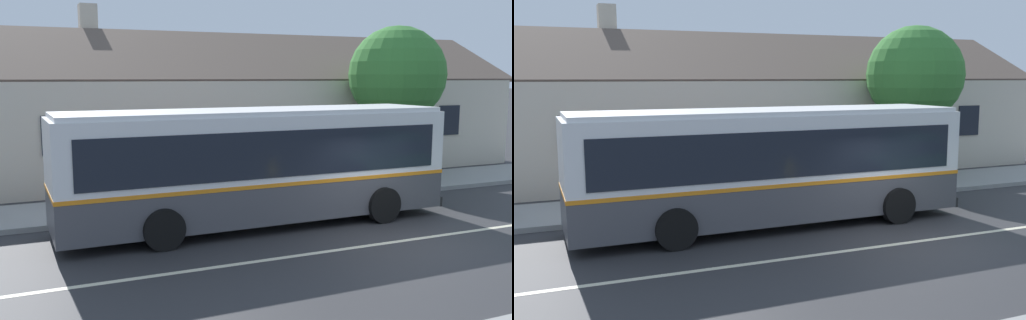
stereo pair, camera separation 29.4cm
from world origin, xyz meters
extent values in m
plane|color=#2D2D30|center=(0.00, 0.00, 0.00)|extent=(300.00, 300.00, 0.00)
cube|color=gray|center=(0.00, 6.00, 0.07)|extent=(60.00, 3.00, 0.15)
cube|color=beige|center=(0.00, 0.00, 0.00)|extent=(60.00, 0.16, 0.01)
cube|color=beige|center=(0.89, 12.73, 1.93)|extent=(23.32, 8.40, 3.86)
cube|color=brown|center=(0.89, 10.63, 4.85)|extent=(23.92, 4.27, 2.13)
cube|color=brown|center=(0.89, 14.83, 4.85)|extent=(23.92, 4.27, 2.13)
cube|color=beige|center=(-5.53, 13.57, 6.35)|extent=(0.70, 0.70, 1.20)
cube|color=black|center=(-7.28, 8.50, 2.12)|extent=(1.10, 0.06, 1.30)
cube|color=black|center=(0.89, 8.50, 2.12)|extent=(1.10, 0.06, 1.30)
cube|color=black|center=(9.05, 8.50, 2.12)|extent=(1.10, 0.06, 1.30)
cube|color=#4C3323|center=(4.39, 8.50, 1.05)|extent=(1.00, 0.06, 2.10)
cube|color=#47474C|center=(-2.69, 2.90, 0.77)|extent=(10.67, 2.61, 0.99)
cube|color=orange|center=(-2.69, 2.90, 1.32)|extent=(10.69, 2.63, 0.10)
cube|color=white|center=(-2.69, 2.90, 2.20)|extent=(10.67, 2.61, 1.67)
cube|color=white|center=(-2.69, 2.90, 3.10)|extent=(10.46, 2.48, 0.12)
cube|color=black|center=(-2.71, 4.16, 2.10)|extent=(9.80, 0.13, 1.17)
cube|color=black|center=(-2.68, 1.64, 2.10)|extent=(9.80, 0.13, 1.17)
cube|color=black|center=(2.65, 2.95, 2.10)|extent=(0.06, 2.20, 1.17)
cube|color=black|center=(2.65, 2.95, 2.90)|extent=(0.06, 1.75, 0.24)
cube|color=black|center=(2.67, 2.95, 0.40)|extent=(0.10, 2.50, 0.28)
cube|color=#B21919|center=(-4.04, 4.16, 0.77)|extent=(2.98, 0.06, 0.69)
cube|color=black|center=(1.45, 4.21, 1.48)|extent=(0.90, 0.04, 2.41)
cylinder|color=black|center=(0.59, 4.18, 0.50)|extent=(1.00, 0.29, 1.00)
cylinder|color=black|center=(0.62, 1.68, 0.50)|extent=(1.00, 0.29, 1.00)
cylinder|color=black|center=(-5.63, 4.12, 0.50)|extent=(1.00, 0.29, 1.00)
cylinder|color=black|center=(-5.61, 1.62, 0.50)|extent=(1.00, 0.29, 1.00)
cylinder|color=#4C3828|center=(5.06, 7.09, 1.45)|extent=(0.37, 0.37, 2.89)
sphere|color=#387A33|center=(5.06, 7.09, 4.10)|extent=(3.71, 3.71, 3.71)
sphere|color=#387A33|center=(5.27, 6.97, 3.54)|extent=(2.29, 2.29, 2.29)
camera|label=1|loc=(-8.83, -11.03, 4.02)|focal=40.00mm
camera|label=2|loc=(-8.56, -11.14, 4.02)|focal=40.00mm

